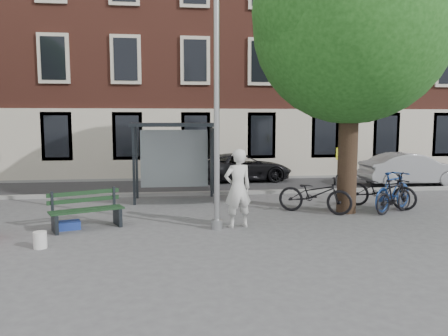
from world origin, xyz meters
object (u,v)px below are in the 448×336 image
at_px(notice_sign, 340,163).
at_px(bench, 86,212).
at_px(bike_d, 394,196).
at_px(car_dark, 242,167).
at_px(bus_shelter, 186,144).
at_px(bike_a, 315,194).
at_px(lamppost, 217,118).
at_px(bike_c, 381,190).
at_px(painter, 238,188).
at_px(bike_b, 393,191).
at_px(car_silver, 411,169).

bearing_deg(notice_sign, bench, -169.90).
relative_size(bike_d, car_dark, 0.38).
bearing_deg(bus_shelter, bike_a, -35.15).
xyz_separation_m(lamppost, bike_c, (5.32, 2.02, -2.22)).
distance_m(bike_a, bike_c, 2.32).
bearing_deg(bike_c, car_dark, 68.37).
height_order(painter, car_dark, painter).
distance_m(painter, bike_b, 5.16).
height_order(bike_b, car_silver, car_silver).
bearing_deg(bike_d, car_silver, -62.30).
distance_m(lamppost, bike_d, 5.94).
bearing_deg(car_silver, painter, 126.35).
xyz_separation_m(bench, car_dark, (5.25, 7.92, 0.19)).
height_order(bus_shelter, bike_a, bus_shelter).
bearing_deg(painter, bus_shelter, -88.48).
height_order(painter, notice_sign, painter).
bearing_deg(car_silver, lamppost, 125.24).
height_order(bench, car_dark, car_dark).
bearing_deg(car_dark, notice_sign, -157.82).
relative_size(bike_b, bike_d, 1.19).
bearing_deg(painter, notice_sign, -155.64).
bearing_deg(bike_b, bike_d, 123.56).
xyz_separation_m(bike_a, bike_d, (2.30, -0.30, -0.06)).
relative_size(painter, bike_c, 0.93).
xyz_separation_m(lamppost, car_dark, (2.00, 8.40, -2.17)).
relative_size(bike_d, car_silver, 0.41).
height_order(bike_c, car_dark, car_dark).
bearing_deg(bus_shelter, bench, -126.13).
height_order(bus_shelter, bench, bus_shelter).
distance_m(bike_d, car_dark, 7.92).
distance_m(painter, car_silver, 10.26).
distance_m(lamppost, car_dark, 8.90).
distance_m(painter, bike_c, 5.15).
bearing_deg(bike_c, bench, 141.04).
xyz_separation_m(bike_b, car_dark, (-3.49, 6.83, 0.02)).
distance_m(bike_a, bike_d, 2.32).
bearing_deg(painter, bench, -19.80).
height_order(bike_a, bike_c, bike_a).
bearing_deg(car_dark, car_silver, -112.18).
bearing_deg(bus_shelter, car_silver, 12.81).
bearing_deg(bike_a, bike_d, -66.64).
distance_m(bench, bike_a, 6.39).
xyz_separation_m(bike_a, bike_c, (2.27, 0.49, -0.00)).
distance_m(bench, car_silver, 13.35).
height_order(car_silver, notice_sign, notice_sign).
xyz_separation_m(lamppost, notice_sign, (4.53, 3.38, -1.51)).
distance_m(lamppost, bike_c, 6.11).
relative_size(bike_a, bike_b, 1.09).
bearing_deg(car_dark, bike_b, -157.45).
height_order(bike_d, car_dark, car_dark).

